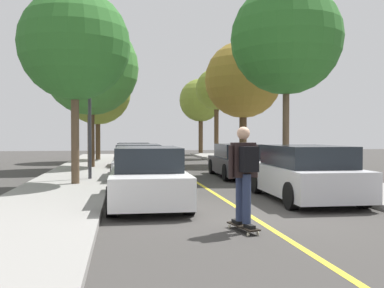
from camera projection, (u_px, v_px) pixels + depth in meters
The scene contains 18 objects.
ground at pixel (253, 218), 8.99m from camera, with size 80.00×80.00×0.00m, color #3D3A38.
sidewalk_left at pixel (28, 221), 8.28m from camera, with size 2.69×56.00×0.14m, color gray.
center_line at pixel (213, 192), 12.94m from camera, with size 0.12×39.20×0.01m, color gold.
parked_car_left_nearest at pixel (147, 177), 10.74m from camera, with size 1.90×4.44×1.41m.
parked_car_left_near at pixel (138, 162), 16.57m from camera, with size 2.01×4.71×1.35m.
parked_car_left_far at pixel (134, 155), 22.78m from camera, with size 2.01×4.40×1.30m.
parked_car_right_nearest at pixel (304, 173), 11.43m from camera, with size 2.05×4.30×1.44m.
parked_car_right_near at pixel (239, 161), 17.73m from camera, with size 2.07×4.55×1.34m.
street_tree_left_nearest at pixel (75, 45), 14.03m from camera, with size 3.56×3.56×6.25m.
street_tree_left_near at pixel (91, 68), 21.45m from camera, with size 4.68×4.68×7.23m.
street_tree_left_far at pixel (98, 92), 27.71m from camera, with size 4.20×4.20×6.43m.
street_tree_right_nearest at pixel (286, 39), 18.29m from camera, with size 4.66×4.66×7.94m.
street_tree_right_near at pixel (243, 80), 24.78m from camera, with size 4.36×4.36×6.89m.
street_tree_right_far at pixel (216, 90), 31.73m from camera, with size 3.03×3.03×6.44m.
street_tree_right_farthest at pixel (201, 100), 38.01m from camera, with size 3.74×3.74×6.48m.
streetlamp at pixel (90, 94), 15.62m from camera, with size 0.36×0.24×5.31m.
skateboard at pixel (243, 226), 7.74m from camera, with size 0.41×0.87×0.10m.
skateboarder at pixel (244, 170), 7.68m from camera, with size 0.58×0.70×1.75m.
Camera 1 is at (-2.69, -8.64, 1.71)m, focal length 40.86 mm.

